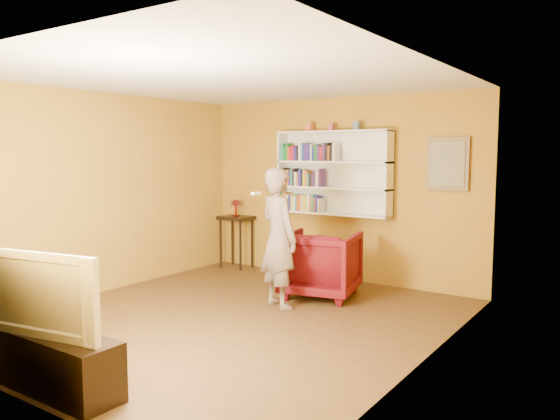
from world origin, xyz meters
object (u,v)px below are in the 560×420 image
object	(u,v)px
console_table	(236,225)
television	(50,292)
bookshelf	(335,173)
armchair	(321,264)
person	(279,238)
ruby_lustre	(236,204)
tv_cabinet	(54,362)

from	to	relation	value
console_table	television	xyz separation A→B (m)	(1.78, -4.50, 0.09)
bookshelf	console_table	bearing A→B (deg)	-174.79
console_table	armchair	world-z (taller)	armchair
console_table	person	distance (m)	2.45
television	ruby_lustre	bearing A→B (deg)	101.11
ruby_lustre	person	distance (m)	2.45
person	television	size ratio (longest dim) A/B	1.47
armchair	tv_cabinet	bearing A→B (deg)	72.26
ruby_lustre	armchair	bearing A→B (deg)	-20.95
console_table	person	xyz separation A→B (m)	(1.91, -1.53, 0.15)
ruby_lustre	television	bearing A→B (deg)	-68.39
ruby_lustre	television	size ratio (longest dim) A/B	0.23
bookshelf	armchair	world-z (taller)	bookshelf
person	television	xyz separation A→B (m)	(-0.13, -2.97, -0.05)
bookshelf	person	distance (m)	1.85
tv_cabinet	television	bearing A→B (deg)	180.00
bookshelf	armchair	bearing A→B (deg)	-70.95
television	tv_cabinet	bearing A→B (deg)	-10.50
tv_cabinet	ruby_lustre	bearing A→B (deg)	111.61
console_table	tv_cabinet	distance (m)	4.86
bookshelf	television	distance (m)	4.73
tv_cabinet	person	bearing A→B (deg)	87.51
bookshelf	person	world-z (taller)	bookshelf
armchair	tv_cabinet	size ratio (longest dim) A/B	0.73
console_table	armchair	size ratio (longest dim) A/B	0.90
ruby_lustre	television	world-z (taller)	television
console_table	ruby_lustre	xyz separation A→B (m)	(0.00, 0.00, 0.34)
television	armchair	bearing A→B (deg)	74.88
bookshelf	tv_cabinet	size ratio (longest dim) A/B	1.37
person	tv_cabinet	world-z (taller)	person
tv_cabinet	television	size ratio (longest dim) A/B	1.13
console_table	tv_cabinet	bearing A→B (deg)	-68.39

